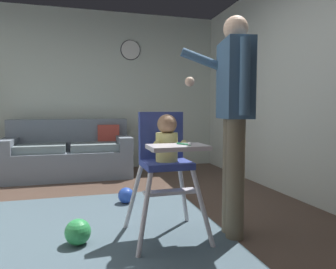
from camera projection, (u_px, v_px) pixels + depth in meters
ground at (122, 236)px, 2.60m from camera, size 5.63×7.29×0.10m
wall_far at (100, 91)px, 5.26m from camera, size 4.83×0.06×2.65m
wall_right at (307, 80)px, 3.33m from camera, size 0.06×6.29×2.65m
area_rug at (87, 237)px, 2.45m from camera, size 2.21×2.45×0.01m
couch at (70, 154)px, 4.70m from camera, size 1.83×0.86×0.86m
high_chair at (166, 151)px, 2.41m from camera, size 0.62×0.73×0.99m
adult_standing at (234, 113)px, 2.42m from camera, size 0.51×0.56×1.72m
toy_ball at (78, 232)px, 2.31m from camera, size 0.19×0.19×0.19m
toy_ball_second at (126, 195)px, 3.34m from camera, size 0.17×0.17×0.17m
wall_clock at (130, 50)px, 5.30m from camera, size 0.34×0.04×0.34m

